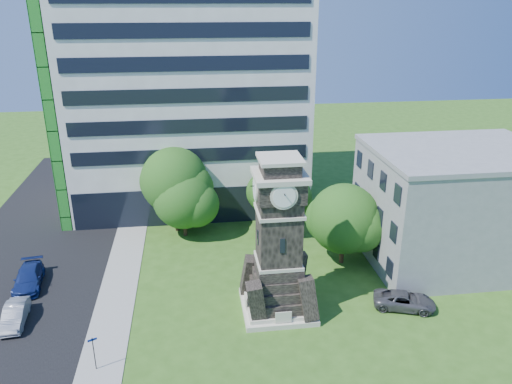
{
  "coord_description": "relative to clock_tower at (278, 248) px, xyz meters",
  "views": [
    {
      "loc": [
        -2.98,
        -30.1,
        22.33
      ],
      "look_at": [
        2.04,
        7.26,
        7.68
      ],
      "focal_mm": 35.0,
      "sensor_mm": 36.0,
      "label": 1
    }
  ],
  "objects": [
    {
      "name": "car_street_mid",
      "position": [
        -19.42,
        0.76,
        -4.59
      ],
      "size": [
        1.81,
        4.28,
        1.37
      ],
      "primitive_type": "imported",
      "rotation": [
        0.0,
        0.0,
        0.09
      ],
      "color": "#95969C",
      "rests_on": "ground"
    },
    {
      "name": "office_low",
      "position": [
        16.97,
        6.0,
        -0.07
      ],
      "size": [
        15.2,
        12.2,
        10.4
      ],
      "color": "gray",
      "rests_on": "ground"
    },
    {
      "name": "tree_nw",
      "position": [
        -7.73,
        15.1,
        -0.03
      ],
      "size": [
        7.36,
        6.69,
        8.82
      ],
      "rotation": [
        0.0,
        0.0,
        -0.21
      ],
      "color": "#332114",
      "rests_on": "ground"
    },
    {
      "name": "tree_nc",
      "position": [
        -6.91,
        13.85,
        -1.42
      ],
      "size": [
        6.64,
        6.04,
        7.04
      ],
      "rotation": [
        0.0,
        0.0,
        -0.11
      ],
      "color": "#332114",
      "rests_on": "ground"
    },
    {
      "name": "street_sign",
      "position": [
        -12.75,
        -5.14,
        -3.74
      ],
      "size": [
        0.59,
        0.06,
        2.47
      ],
      "rotation": [
        0.0,
        0.0,
        0.44
      ],
      "color": "black",
      "rests_on": "ground"
    },
    {
      "name": "clock_tower",
      "position": [
        0.0,
        0.0,
        0.0
      ],
      "size": [
        5.4,
        5.4,
        12.22
      ],
      "color": "beige",
      "rests_on": "ground"
    },
    {
      "name": "tree_ne",
      "position": [
        2.33,
        13.11,
        -0.88
      ],
      "size": [
        6.38,
        5.8,
        7.49
      ],
      "rotation": [
        0.0,
        0.0,
        -0.28
      ],
      "color": "#332114",
      "rests_on": "ground"
    },
    {
      "name": "street",
      "position": [
        -21.0,
        3.0,
        -5.27
      ],
      "size": [
        14.0,
        80.0,
        0.02
      ],
      "primitive_type": "cube",
      "color": "black",
      "rests_on": "ground"
    },
    {
      "name": "park_bench",
      "position": [
        1.44,
        -0.62,
        -4.85
      ],
      "size": [
        1.58,
        0.42,
        0.82
      ],
      "rotation": [
        0.0,
        0.0,
        -0.27
      ],
      "color": "black",
      "rests_on": "ground"
    },
    {
      "name": "car_street_north",
      "position": [
        -19.87,
        5.95,
        -4.54
      ],
      "size": [
        2.67,
        5.31,
        1.48
      ],
      "primitive_type": "imported",
      "rotation": [
        0.0,
        0.0,
        0.12
      ],
      "color": "navy",
      "rests_on": "ground"
    },
    {
      "name": "sidewalk",
      "position": [
        -12.5,
        3.0,
        -5.25
      ],
      "size": [
        3.0,
        70.0,
        0.06
      ],
      "primitive_type": "cube",
      "color": "gray",
      "rests_on": "ground"
    },
    {
      "name": "car_east_lot",
      "position": [
        9.71,
        -1.2,
        -4.63
      ],
      "size": [
        5.14,
        3.54,
        1.3
      ],
      "primitive_type": "imported",
      "rotation": [
        0.0,
        0.0,
        1.25
      ],
      "color": "#4A4A4F",
      "rests_on": "ground"
    },
    {
      "name": "tree_east",
      "position": [
        7.08,
        6.41,
        -1.13
      ],
      "size": [
        6.85,
        6.22,
        7.44
      ],
      "rotation": [
        0.0,
        0.0,
        0.1
      ],
      "color": "#332114",
      "rests_on": "ground"
    },
    {
      "name": "ground",
      "position": [
        -3.0,
        -2.0,
        -5.28
      ],
      "size": [
        160.0,
        160.0,
        0.0
      ],
      "primitive_type": "plane",
      "color": "#305718",
      "rests_on": "ground"
    },
    {
      "name": "office_tall",
      "position": [
        -6.2,
        23.84,
        8.94
      ],
      "size": [
        26.2,
        15.11,
        28.6
      ],
      "color": "white",
      "rests_on": "ground"
    }
  ]
}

